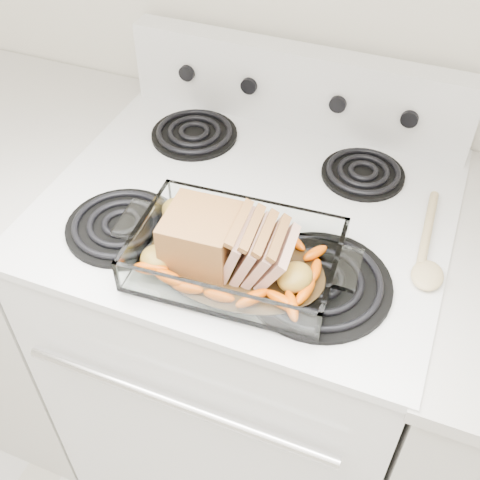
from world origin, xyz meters
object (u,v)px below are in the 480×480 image
at_px(baking_dish, 236,260).
at_px(pork_roast, 218,240).
at_px(electric_range, 247,338).
at_px(counter_left, 25,270).

relative_size(baking_dish, pork_roast, 1.57).
relative_size(electric_range, pork_roast, 5.10).
distance_m(baking_dish, pork_roast, 0.05).
relative_size(counter_left, baking_dish, 2.72).
bearing_deg(counter_left, pork_roast, -14.93).
bearing_deg(pork_roast, electric_range, 114.77).
relative_size(counter_left, pork_roast, 4.25).
height_order(electric_range, pork_roast, electric_range).
distance_m(counter_left, pork_roast, 0.88).
distance_m(electric_range, counter_left, 0.67).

